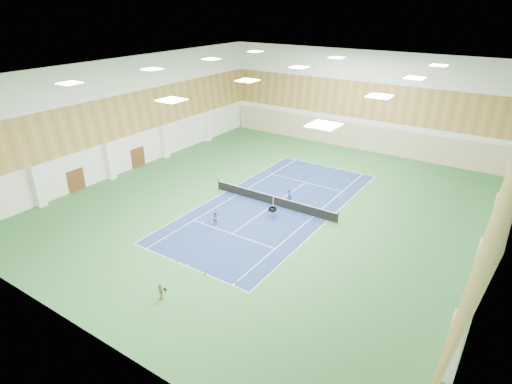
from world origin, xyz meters
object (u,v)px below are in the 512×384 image
Objects in this scene: coach at (289,197)px; ball_cart at (272,213)px; child_apron at (160,291)px; tennis_net at (273,200)px; child_court at (215,218)px.

coach is 2.88m from ball_cart.
ball_cart is at bearing 106.10° from child_apron.
tennis_net is at bearing 124.68° from ball_cart.
ball_cart is at bearing 48.79° from child_court.
tennis_net is 11.44× the size of child_apron.
child_apron is at bearing 112.50° from coach.
coach is at bearing 93.95° from ball_cart.
ball_cart is (3.33, 3.76, -0.13)m from child_court.
child_court is 5.02m from ball_cart.
child_apron is (1.14, -15.51, 0.01)m from tennis_net.
tennis_net is 10.48× the size of child_court.
tennis_net is 13.18× the size of ball_cart.
coach reaches higher than child_apron.
coach is (1.28, 0.70, 0.30)m from tennis_net.
ball_cart is (1.22, -2.16, -0.06)m from tennis_net.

